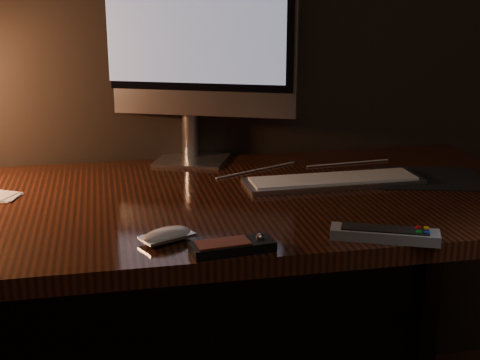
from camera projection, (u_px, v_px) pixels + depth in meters
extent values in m
cube|color=#3B190D|center=(212.00, 205.00, 1.55)|extent=(1.60, 0.75, 0.04)
cube|color=black|center=(430.00, 270.00, 2.11)|extent=(0.06, 0.06, 0.71)
cube|color=black|center=(193.00, 258.00, 1.95)|extent=(1.48, 0.02, 0.51)
cube|color=silver|center=(192.00, 160.00, 1.86)|extent=(0.24, 0.23, 0.01)
cylinder|color=silver|center=(190.00, 134.00, 1.87)|extent=(0.06, 0.06, 0.13)
cube|color=silver|center=(190.00, 26.00, 1.75)|extent=(0.54, 0.25, 0.47)
cube|color=black|center=(191.00, 14.00, 1.73)|extent=(0.50, 0.21, 0.40)
cube|color=#8794B8|center=(191.00, 14.00, 1.72)|extent=(0.46, 0.19, 0.35)
cube|color=silver|center=(333.00, 181.00, 1.65)|extent=(0.44, 0.13, 0.02)
cube|color=black|center=(429.00, 178.00, 1.69)|extent=(0.31, 0.27, 0.00)
ellipsoid|color=white|center=(167.00, 237.00, 1.28)|extent=(0.11, 0.09, 0.02)
cube|color=black|center=(233.00, 247.00, 1.23)|extent=(0.16, 0.07, 0.02)
cube|color=maroon|center=(233.00, 242.00, 1.23)|extent=(0.10, 0.06, 0.00)
sphere|color=silver|center=(233.00, 241.00, 1.22)|extent=(0.02, 0.02, 0.02)
cube|color=gray|center=(385.00, 235.00, 1.28)|extent=(0.21, 0.13, 0.02)
cube|color=black|center=(385.00, 229.00, 1.28)|extent=(0.17, 0.10, 0.00)
cylinder|color=red|center=(385.00, 228.00, 1.28)|extent=(0.01, 0.01, 0.00)
cylinder|color=#0C8C19|center=(385.00, 228.00, 1.28)|extent=(0.01, 0.01, 0.00)
cylinder|color=gold|center=(385.00, 228.00, 1.28)|extent=(0.01, 0.01, 0.00)
cylinder|color=#1433BF|center=(385.00, 228.00, 1.28)|extent=(0.01, 0.01, 0.00)
cylinder|color=white|center=(304.00, 168.00, 1.79)|extent=(0.49, 0.12, 0.00)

